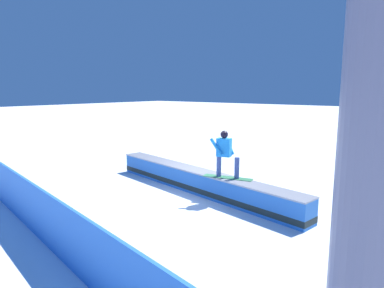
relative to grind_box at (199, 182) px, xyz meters
The scene contains 4 objects.
ground_plane 0.33m from the grind_box, ahead, with size 120.00×120.00×0.00m, color white.
grind_box is the anchor object (origin of this frame).
snowboarder 1.61m from the grind_box, 168.55° to the left, with size 1.49×0.65×1.37m.
safety_fence 4.99m from the grind_box, 90.00° to the left, with size 13.02×0.06×1.20m, color blue.
Camera 1 is at (-6.30, 8.26, 3.26)m, focal length 31.50 mm.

